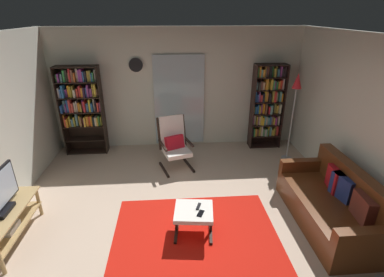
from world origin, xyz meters
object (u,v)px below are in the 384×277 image
Objects in this scene: lounge_armchair at (174,142)px; cell_phone at (201,213)px; tv_remote at (199,206)px; leather_sofa at (333,205)px; bookshelf_near_sofa at (267,104)px; bookshelf_near_tv at (81,104)px; floor_lamp_by_shelf at (296,92)px; wall_clock at (136,65)px; tv_stand at (5,223)px; ottoman at (194,214)px.

cell_phone is (0.31, -2.04, -0.14)m from lounge_armchair.
leather_sofa is at bearing 19.19° from tv_remote.
cell_phone is (-1.76, -2.85, -0.60)m from bookshelf_near_sofa.
lounge_armchair is 7.30× the size of cell_phone.
lounge_armchair is (1.91, -0.81, -0.56)m from bookshelf_near_tv.
lounge_armchair is 2.54m from floor_lamp_by_shelf.
wall_clock is at bearing 126.32° from lounge_armchair.
bookshelf_near_sofa reaches higher than tv_stand.
cell_phone is at bearing -46.68° from ottoman.
lounge_armchair is (-2.06, -0.82, -0.47)m from bookshelf_near_sofa.
lounge_armchair is 3.53× the size of wall_clock.
leather_sofa is at bearing -44.23° from wall_clock.
cell_phone is 3.17m from floor_lamp_by_shelf.
cell_phone is (-1.93, -0.15, 0.08)m from leather_sofa.
bookshelf_near_sofa is 3.29m from tv_remote.
tv_stand is at bearing -155.97° from floor_lamp_by_shelf.
bookshelf_near_tv is at bearing 152.35° from cell_phone.
bookshelf_near_sofa is 12.98× the size of tv_remote.
bookshelf_near_tv is 1.41m from wall_clock.
bookshelf_near_tv is 2.15m from lounge_armchair.
lounge_armchair is at bearing -158.41° from bookshelf_near_sofa.
bookshelf_near_tv is 3.30× the size of ottoman.
tv_stand is 5.17m from bookshelf_near_sofa.
wall_clock is at bearing 164.24° from floor_lamp_by_shelf.
ottoman is 0.32× the size of floor_lamp_by_shelf.
wall_clock is at bearing 108.08° from ottoman.
bookshelf_near_sofa reaches higher than floor_lamp_by_shelf.
lounge_armchair reaches higher than tv_stand.
ottoman is at bearing -178.39° from leather_sofa.
tv_remote is 3.08m from floor_lamp_by_shelf.
tv_stand is 4.13× the size of wall_clock.
ottoman is at bearing -83.48° from lounge_armchair.
wall_clock is at bearing 135.77° from leather_sofa.
floor_lamp_by_shelf reaches higher than tv_stand.
tv_stand is 2.49m from ottoman.
leather_sofa is 2.32m from floor_lamp_by_shelf.
tv_remote is (0.07, 0.06, 0.08)m from ottoman.
wall_clock is (1.17, 0.21, 0.76)m from bookshelf_near_tv.
leather_sofa is 2.02m from ottoman.
tv_remote is at bearing -50.73° from bookshelf_near_tv.
bookshelf_near_sofa is 1.02× the size of leather_sofa.
tv_stand is at bearing -97.33° from bookshelf_near_tv.
ottoman is at bearing -52.25° from bookshelf_near_tv.
floor_lamp_by_shelf reaches higher than lounge_armchair.
bookshelf_near_sofa is 3.41m from cell_phone.
tv_remote is at bearing 179.95° from leather_sofa.
tv_stand is 0.66× the size of floor_lamp_by_shelf.
wall_clock is (-2.98, 2.91, 1.53)m from leather_sofa.
bookshelf_near_tv is 3.57m from ottoman.
bookshelf_near_sofa is (3.97, 0.01, -0.09)m from bookshelf_near_tv.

